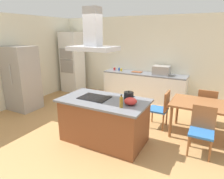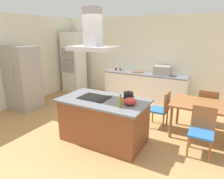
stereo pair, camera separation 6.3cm
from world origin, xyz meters
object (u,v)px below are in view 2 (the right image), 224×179
Objects in this scene: olive_oil_bottle at (121,102)px; refrigerator at (23,78)px; mixing_bowl at (130,101)px; countertop_microwave at (163,71)px; chair_at_left_end at (162,107)px; coffee_mug_red at (116,69)px; coffee_mug_blue at (120,69)px; chair_facing_island at (202,128)px; wall_oven_stack at (74,62)px; coffee_mug_yellow at (122,70)px; cutting_board at (138,72)px; range_hood at (93,37)px; tea_kettle at (128,96)px; chair_facing_back_wall at (208,105)px; dining_table at (206,108)px; cooktop at (94,97)px.

refrigerator is (-3.47, 0.70, -0.09)m from olive_oil_bottle.
mixing_bowl is (0.09, 0.21, -0.03)m from olive_oil_bottle.
countertop_microwave is 0.56× the size of chair_at_left_end.
countertop_microwave reaches higher than coffee_mug_red.
chair_facing_island is (2.90, -2.46, -0.44)m from coffee_mug_blue.
olive_oil_bottle is at bearing -40.32° from wall_oven_stack.
coffee_mug_yellow reaches higher than cutting_board.
refrigerator is 4.81m from chair_facing_island.
tea_kettle is at bearing 14.35° from range_hood.
tea_kettle is 2.68× the size of coffee_mug_red.
chair_at_left_end is (3.87, 0.68, -0.40)m from refrigerator.
chair_facing_back_wall is at bearing -20.63° from coffee_mug_yellow.
coffee_mug_blue is at bearing 148.15° from dining_table.
olive_oil_bottle is at bearing -122.85° from chair_facing_back_wall.
countertop_microwave is (0.62, 2.88, 0.13)m from cooktop.
olive_oil_bottle is 1.52m from chair_at_left_end.
countertop_microwave reaches higher than chair_at_left_end.
dining_table is (3.06, -1.76, -0.28)m from coffee_mug_red.
tea_kettle is 3.17m from coffee_mug_blue.
countertop_microwave is (-0.09, 3.11, 0.04)m from olive_oil_bottle.
olive_oil_bottle is 3.11m from countertop_microwave.
chair_facing_back_wall is at bearing -26.68° from cutting_board.
tea_kettle is 1.01× the size of olive_oil_bottle.
cooktop is 1.64m from chair_at_left_end.
coffee_mug_blue is (-1.49, 0.06, -0.09)m from countertop_microwave.
chair_at_left_end is at bearing 74.86° from mixing_bowl.
mixing_bowl is 0.48× the size of countertop_microwave.
coffee_mug_blue is 0.10× the size of chair_at_left_end.
dining_table is 1.57× the size of chair_facing_island.
mixing_bowl reaches higher than chair_facing_island.
countertop_microwave is at bearing 142.74° from chair_facing_back_wall.
dining_table is (2.03, 1.14, -0.24)m from cooktop.
coffee_mug_yellow is at bearing 148.36° from dining_table.
chair_at_left_end is at bearing -74.16° from countertop_microwave.
chair_facing_back_wall is at bearing 56.07° from mixing_bowl.
countertop_microwave reaches higher than chair_facing_back_wall.
dining_table is (1.35, 0.97, -0.32)m from tea_kettle.
countertop_microwave is 0.56× the size of range_hood.
olive_oil_bottle is at bearing -151.66° from chair_facing_island.
wall_oven_stack reaches higher than chair_facing_island.
coffee_mug_red is 0.29m from coffee_mug_yellow.
chair_at_left_end is at bearing 73.69° from olive_oil_bottle.
range_hood is (0.00, 0.00, 1.20)m from cooktop.
mixing_bowl is at bearing -58.55° from tea_kettle.
coffee_mug_red is at bearing 141.58° from chair_facing_island.
tea_kettle is 3.45m from refrigerator.
countertop_microwave is 3.13m from range_hood.
countertop_microwave is 4.16m from refrigerator.
chair_facing_back_wall is at bearing -37.26° from countertop_microwave.
coffee_mug_red is 0.10× the size of chair_facing_island.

